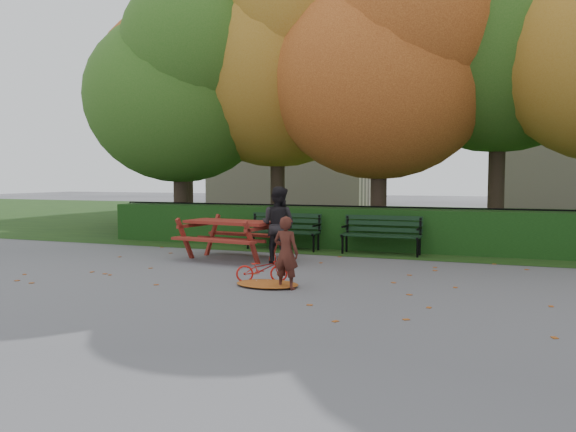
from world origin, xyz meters
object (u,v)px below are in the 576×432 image
(bench_right, at_px, (382,232))
(bicycle, at_px, (262,269))
(tree_d, at_px, (516,17))
(child, at_px, (286,253))
(bench_left, at_px, (284,228))
(picnic_table, at_px, (231,229))
(adult, at_px, (278,225))
(tree_a, at_px, (184,84))
(tree_c, at_px, (391,61))
(tree_b, at_px, (285,54))
(tree_f, at_px, (191,70))

(bench_right, xyz_separation_m, bicycle, (-1.19, -4.15, -0.29))
(tree_d, xyz_separation_m, child, (-3.38, -8.06, -5.40))
(bench_left, relative_size, picnic_table, 0.83)
(bench_right, relative_size, adult, 1.14)
(child, relative_size, adult, 0.73)
(tree_d, height_order, adult, tree_d)
(adult, bearing_deg, bench_right, -119.80)
(bench_right, distance_m, child, 4.58)
(tree_a, distance_m, tree_c, 6.04)
(tree_a, distance_m, tree_b, 3.11)
(tree_f, relative_size, child, 7.93)
(bench_right, height_order, adult, adult)
(tree_f, height_order, bicycle, tree_f)
(tree_c, relative_size, tree_f, 0.87)
(tree_b, height_order, tree_f, tree_f)
(child, xyz_separation_m, bicycle, (-0.59, 0.38, -0.35))
(tree_d, distance_m, bench_right, 7.07)
(tree_c, relative_size, bench_left, 4.44)
(tree_a, xyz_separation_m, picnic_table, (3.42, -3.85, -3.87))
(picnic_table, bearing_deg, tree_d, 52.27)
(tree_c, xyz_separation_m, child, (-0.34, -6.80, -4.25))
(bench_right, xyz_separation_m, child, (-0.60, -4.54, 0.06))
(adult, bearing_deg, bicycle, 113.67)
(tree_d, xyz_separation_m, picnic_table, (-5.64, -5.50, -5.33))
(tree_c, distance_m, bicycle, 7.94)
(bench_right, bearing_deg, bench_left, 180.00)
(picnic_table, distance_m, child, 3.42)
(tree_b, distance_m, tree_d, 6.37)
(tree_f, height_order, bench_right, tree_f)
(picnic_table, relative_size, adult, 1.37)
(tree_c, bearing_deg, tree_f, 157.65)
(tree_c, bearing_deg, bicycle, -98.20)
(tree_a, relative_size, bicycle, 8.65)
(tree_f, distance_m, adult, 11.18)
(child, height_order, bicycle, child)
(tree_a, height_order, adult, tree_a)
(tree_f, relative_size, bicycle, 10.61)
(tree_a, bearing_deg, child, -48.44)
(tree_d, height_order, bench_right, tree_d)
(bench_right, bearing_deg, adult, -129.14)
(tree_f, xyz_separation_m, bench_left, (5.83, -5.54, -5.17))
(tree_b, height_order, bicycle, tree_b)
(bench_left, bearing_deg, tree_b, 110.58)
(tree_a, relative_size, picnic_table, 3.47)
(tree_c, distance_m, tree_f, 8.66)
(bench_left, bearing_deg, bench_right, 0.00)
(bench_left, relative_size, bicycle, 2.08)
(bench_left, xyz_separation_m, picnic_table, (-0.46, -1.97, 0.13))
(tree_c, height_order, bench_right, tree_c)
(tree_f, xyz_separation_m, picnic_table, (5.37, -7.51, -5.04))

